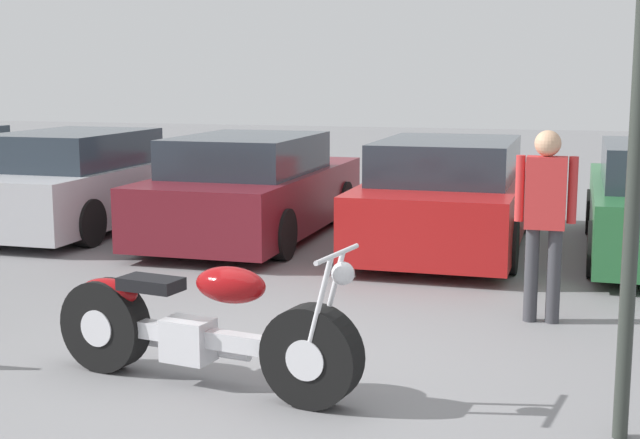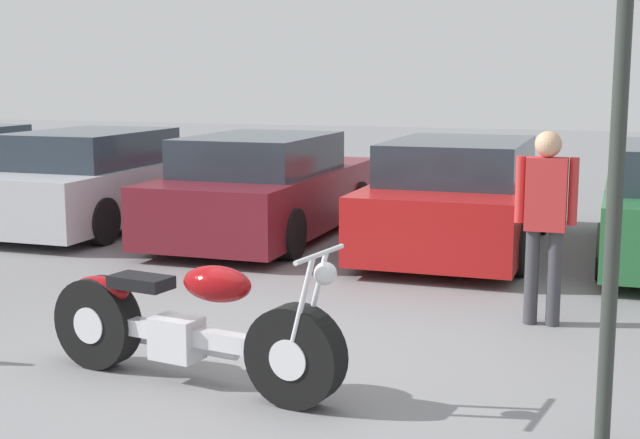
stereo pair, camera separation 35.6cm
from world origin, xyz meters
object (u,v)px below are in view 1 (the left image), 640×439
(parked_car_silver, at_px, (83,182))
(parked_car_maroon, at_px, (253,190))
(person_standing, at_px, (545,209))
(motorcycle, at_px, (199,328))
(parked_car_red, at_px, (449,197))

(parked_car_silver, xyz_separation_m, parked_car_maroon, (2.60, -0.08, 0.00))
(person_standing, bearing_deg, motorcycle, -133.42)
(motorcycle, relative_size, parked_car_silver, 0.53)
(motorcycle, distance_m, parked_car_maroon, 5.76)
(parked_car_red, height_order, person_standing, person_standing)
(person_standing, bearing_deg, parked_car_maroon, 140.63)
(parked_car_maroon, bearing_deg, parked_car_red, -0.12)
(motorcycle, height_order, parked_car_red, parked_car_red)
(parked_car_silver, relative_size, parked_car_maroon, 1.00)
(parked_car_silver, xyz_separation_m, person_standing, (6.46, -3.26, 0.36))
(motorcycle, relative_size, parked_car_red, 0.53)
(parked_car_silver, relative_size, parked_car_red, 1.00)
(parked_car_red, bearing_deg, parked_car_maroon, 179.88)
(motorcycle, bearing_deg, parked_car_silver, 127.21)
(parked_car_silver, height_order, parked_car_red, same)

